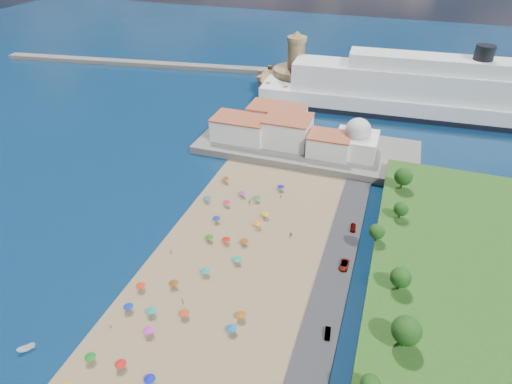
% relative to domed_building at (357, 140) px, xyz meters
% --- Properties ---
extents(ground, '(700.00, 700.00, 0.00)m').
position_rel_domed_building_xyz_m(ground, '(-30.00, -71.00, -8.97)').
color(ground, '#071938').
rests_on(ground, ground).
extents(terrace, '(90.00, 36.00, 3.00)m').
position_rel_domed_building_xyz_m(terrace, '(-20.00, 2.00, -7.47)').
color(terrace, '#59544C').
rests_on(terrace, ground).
extents(jetty, '(18.00, 70.00, 2.40)m').
position_rel_domed_building_xyz_m(jetty, '(-42.00, 37.00, -7.77)').
color(jetty, '#59544C').
rests_on(jetty, ground).
extents(breakwater, '(199.03, 34.77, 2.60)m').
position_rel_domed_building_xyz_m(breakwater, '(-140.00, 82.00, -7.67)').
color(breakwater, '#59544C').
rests_on(breakwater, ground).
extents(waterfront_buildings, '(57.00, 29.00, 11.00)m').
position_rel_domed_building_xyz_m(waterfront_buildings, '(-33.05, 2.64, -1.10)').
color(waterfront_buildings, silver).
rests_on(waterfront_buildings, terrace).
extents(domed_building, '(16.00, 16.00, 15.00)m').
position_rel_domed_building_xyz_m(domed_building, '(0.00, 0.00, 0.00)').
color(domed_building, silver).
rests_on(domed_building, terrace).
extents(fortress, '(40.00, 40.00, 32.40)m').
position_rel_domed_building_xyz_m(fortress, '(-42.00, 67.00, -2.29)').
color(fortress, '#A68553').
rests_on(fortress, ground).
extents(cruise_ship, '(159.85, 31.91, 34.72)m').
position_rel_domed_building_xyz_m(cruise_ship, '(24.21, 56.67, 1.31)').
color(cruise_ship, black).
rests_on(cruise_ship, ground).
extents(beach_parasols, '(32.00, 107.81, 2.20)m').
position_rel_domed_building_xyz_m(beach_parasols, '(-30.30, -88.48, -6.83)').
color(beach_parasols, gray).
rests_on(beach_parasols, beach).
extents(beachgoers, '(37.21, 97.42, 1.89)m').
position_rel_domed_building_xyz_m(beachgoers, '(-29.65, -75.05, -7.83)').
color(beachgoers, tan).
rests_on(beachgoers, beach).
extents(parked_cars, '(2.56, 72.08, 1.38)m').
position_rel_domed_building_xyz_m(parked_cars, '(6.00, -74.39, -7.60)').
color(parked_cars, gray).
rests_on(parked_cars, promenade).
extents(hillside_trees, '(14.42, 111.54, 8.08)m').
position_rel_domed_building_xyz_m(hillside_trees, '(18.47, -74.88, 1.18)').
color(hillside_trees, '#382314').
rests_on(hillside_trees, hillside).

